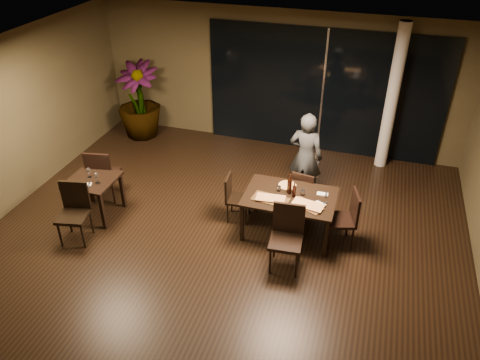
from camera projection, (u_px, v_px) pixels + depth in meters
name	position (u px, v px, depth m)	size (l,w,h in m)	color
ground	(218.00, 250.00, 7.68)	(8.00, 8.00, 0.00)	black
wall_back	(278.00, 79.00, 10.15)	(8.00, 0.10, 3.00)	#463D25
ceiling	(212.00, 72.00, 6.06)	(8.00, 8.00, 0.04)	silver
window_panel	(323.00, 92.00, 9.90)	(5.00, 0.06, 2.70)	black
column	(392.00, 99.00, 9.22)	(0.24, 0.24, 3.00)	silver
main_table	(290.00, 200.00, 7.71)	(1.50, 1.00, 0.75)	black
side_table	(93.00, 185.00, 8.19)	(0.80, 0.80, 0.75)	black
chair_main_far	(304.00, 190.00, 8.29)	(0.47, 0.47, 0.87)	black
chair_main_near	(287.00, 233.00, 7.11)	(0.52, 0.52, 1.05)	black
chair_main_left	(234.00, 195.00, 8.16)	(0.44, 0.44, 0.86)	black
chair_main_right	(346.00, 216.00, 7.54)	(0.57, 0.57, 0.99)	black
chair_side_far	(102.00, 173.00, 8.60)	(0.57, 0.57, 1.06)	black
chair_side_near	(74.00, 209.00, 7.68)	(0.56, 0.56, 1.02)	black
diner	(306.00, 157.00, 8.56)	(0.58, 0.39, 1.72)	#2F3234
potted_plant	(139.00, 100.00, 10.73)	(0.96, 0.96, 1.76)	#1B501A
pizza_board_left	(271.00, 199.00, 7.58)	(0.59, 0.30, 0.01)	#412C15
pizza_board_right	(308.00, 206.00, 7.42)	(0.50, 0.25, 0.01)	#422A15
oblong_pizza_left	(271.00, 198.00, 7.57)	(0.45, 0.21, 0.02)	maroon
oblong_pizza_right	(308.00, 205.00, 7.42)	(0.48, 0.23, 0.02)	maroon
round_pizza	(287.00, 186.00, 7.92)	(0.30, 0.30, 0.01)	#A81F12
bottle_a	(290.00, 187.00, 7.66)	(0.06, 0.06, 0.27)	black
bottle_b	(294.00, 190.00, 7.59)	(0.06, 0.06, 0.27)	black
bottle_c	(290.00, 184.00, 7.67)	(0.08, 0.08, 0.35)	black
tumbler_left	(279.00, 189.00, 7.78)	(0.07, 0.07, 0.08)	white
tumbler_right	(303.00, 193.00, 7.67)	(0.08, 0.08, 0.09)	white
napkin_near	(320.00, 204.00, 7.46)	(0.18, 0.10, 0.01)	white
napkin_far	(323.00, 194.00, 7.71)	(0.18, 0.10, 0.01)	white
wine_glass_a	(89.00, 173.00, 8.12)	(0.08, 0.08, 0.17)	white
wine_glass_b	(97.00, 178.00, 7.96)	(0.08, 0.08, 0.19)	white
side_napkin	(86.00, 185.00, 7.95)	(0.18, 0.11, 0.01)	white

